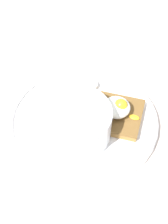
{
  "coord_description": "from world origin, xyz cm",
  "views": [
    {
      "loc": [
        -19.98,
        34.16,
        50.14
      ],
      "look_at": [
        0.0,
        0.0,
        5.0
      ],
      "focal_mm": 50.0,
      "sensor_mm": 36.0,
      "label": 1
    }
  ],
  "objects_px": {
    "toast_slice": "(116,115)",
    "poached_egg": "(117,107)",
    "oatmeal_bowl": "(71,122)",
    "banana_slice_right": "(68,96)",
    "banana_slice_front": "(83,98)",
    "banana_slice_left": "(77,89)",
    "banana_slice_back": "(90,85)"
  },
  "relations": [
    {
      "from": "toast_slice",
      "to": "poached_egg",
      "type": "height_order",
      "value": "poached_egg"
    },
    {
      "from": "oatmeal_bowl",
      "to": "toast_slice",
      "type": "xyz_separation_m",
      "value": [
        -0.06,
        -0.08,
        -0.02
      ]
    },
    {
      "from": "oatmeal_bowl",
      "to": "banana_slice_right",
      "type": "xyz_separation_m",
      "value": [
        0.05,
        -0.07,
        -0.02
      ]
    },
    {
      "from": "poached_egg",
      "to": "banana_slice_front",
      "type": "relative_size",
      "value": 2.13
    },
    {
      "from": "oatmeal_bowl",
      "to": "banana_slice_left",
      "type": "distance_m",
      "value": 0.11
    },
    {
      "from": "oatmeal_bowl",
      "to": "banana_slice_back",
      "type": "bearing_deg",
      "value": -77.11
    },
    {
      "from": "oatmeal_bowl",
      "to": "banana_slice_left",
      "type": "xyz_separation_m",
      "value": [
        0.05,
        -0.1,
        -0.02
      ]
    },
    {
      "from": "oatmeal_bowl",
      "to": "toast_slice",
      "type": "distance_m",
      "value": 0.1
    },
    {
      "from": "banana_slice_left",
      "to": "banana_slice_back",
      "type": "xyz_separation_m",
      "value": [
        -0.02,
        -0.02,
        0.0
      ]
    },
    {
      "from": "banana_slice_left",
      "to": "banana_slice_back",
      "type": "distance_m",
      "value": 0.03
    },
    {
      "from": "banana_slice_back",
      "to": "banana_slice_right",
      "type": "relative_size",
      "value": 1.0
    },
    {
      "from": "toast_slice",
      "to": "poached_egg",
      "type": "xyz_separation_m",
      "value": [
        -0.0,
        -0.0,
        0.02
      ]
    },
    {
      "from": "poached_egg",
      "to": "banana_slice_back",
      "type": "relative_size",
      "value": 1.96
    },
    {
      "from": "banana_slice_front",
      "to": "banana_slice_back",
      "type": "xyz_separation_m",
      "value": [
        0.01,
        -0.04,
        0.0
      ]
    },
    {
      "from": "oatmeal_bowl",
      "to": "toast_slice",
      "type": "height_order",
      "value": "oatmeal_bowl"
    },
    {
      "from": "banana_slice_back",
      "to": "banana_slice_left",
      "type": "bearing_deg",
      "value": 52.67
    },
    {
      "from": "oatmeal_bowl",
      "to": "toast_slice",
      "type": "bearing_deg",
      "value": -127.02
    },
    {
      "from": "banana_slice_back",
      "to": "poached_egg",
      "type": "bearing_deg",
      "value": 150.77
    },
    {
      "from": "banana_slice_right",
      "to": "banana_slice_left",
      "type": "bearing_deg",
      "value": -100.47
    },
    {
      "from": "poached_egg",
      "to": "banana_slice_back",
      "type": "xyz_separation_m",
      "value": [
        0.09,
        -0.05,
        -0.02
      ]
    },
    {
      "from": "toast_slice",
      "to": "banana_slice_left",
      "type": "distance_m",
      "value": 0.11
    },
    {
      "from": "banana_slice_front",
      "to": "banana_slice_left",
      "type": "xyz_separation_m",
      "value": [
        0.02,
        -0.02,
        -0.0
      ]
    },
    {
      "from": "toast_slice",
      "to": "poached_egg",
      "type": "relative_size",
      "value": 1.65
    },
    {
      "from": "banana_slice_back",
      "to": "banana_slice_right",
      "type": "height_order",
      "value": "banana_slice_back"
    },
    {
      "from": "toast_slice",
      "to": "banana_slice_right",
      "type": "relative_size",
      "value": 3.24
    },
    {
      "from": "toast_slice",
      "to": "banana_slice_front",
      "type": "height_order",
      "value": "same"
    },
    {
      "from": "poached_egg",
      "to": "banana_slice_right",
      "type": "relative_size",
      "value": 1.96
    },
    {
      "from": "banana_slice_front",
      "to": "banana_slice_left",
      "type": "distance_m",
      "value": 0.03
    },
    {
      "from": "banana_slice_front",
      "to": "banana_slice_right",
      "type": "bearing_deg",
      "value": 18.46
    },
    {
      "from": "oatmeal_bowl",
      "to": "banana_slice_back",
      "type": "xyz_separation_m",
      "value": [
        0.03,
        -0.12,
        -0.02
      ]
    },
    {
      "from": "oatmeal_bowl",
      "to": "banana_slice_front",
      "type": "height_order",
      "value": "oatmeal_bowl"
    },
    {
      "from": "poached_egg",
      "to": "oatmeal_bowl",
      "type": "bearing_deg",
      "value": 52.32
    }
  ]
}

